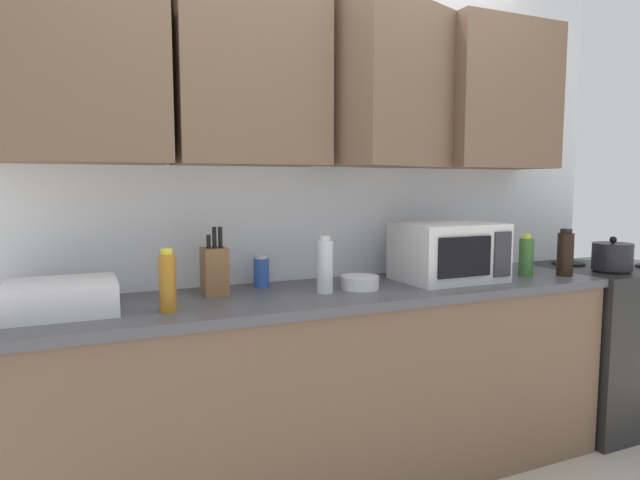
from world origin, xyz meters
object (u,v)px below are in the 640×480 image
(stove_range, at_px, (606,343))
(bottle_clear_tall, at_px, (325,266))
(kettle, at_px, (612,256))
(bottle_blue_cleaner, at_px, (261,272))
(microwave, at_px, (448,252))
(dish_rack, at_px, (61,297))
(bottle_green_oil, at_px, (526,256))
(bottle_amber_vinegar, at_px, (168,282))
(bottle_soy_dark, at_px, (565,253))
(bowl_ceramic_small, at_px, (360,282))
(knife_block, at_px, (215,270))

(stove_range, xyz_separation_m, bottle_clear_tall, (-1.81, -0.03, 0.57))
(kettle, bearing_deg, bottle_blue_cleaner, 169.03)
(microwave, xyz_separation_m, dish_rack, (-1.71, 0.01, -0.08))
(bottle_green_oil, xyz_separation_m, bottle_amber_vinegar, (-1.80, -0.07, 0.01))
(bottle_green_oil, bearing_deg, microwave, 173.05)
(stove_range, xyz_separation_m, bottle_soy_dark, (-0.50, -0.13, 0.56))
(bottle_blue_cleaner, height_order, bottle_soy_dark, bottle_soy_dark)
(bottle_amber_vinegar, height_order, bottle_clear_tall, bottle_clear_tall)
(dish_rack, bearing_deg, bottle_amber_vinegar, -20.11)
(stove_range, bearing_deg, bottle_clear_tall, -179.12)
(kettle, bearing_deg, bowl_ceramic_small, 174.76)
(knife_block, xyz_separation_m, bottle_clear_tall, (0.44, -0.16, 0.01))
(knife_block, relative_size, bottle_blue_cleaner, 1.98)
(bottle_green_oil, distance_m, bottle_amber_vinegar, 1.80)
(knife_block, bearing_deg, bottle_soy_dark, -8.42)
(bottle_green_oil, bearing_deg, bottle_soy_dark, -24.04)
(knife_block, relative_size, bottle_green_oil, 1.35)
(bottle_blue_cleaner, relative_size, bottle_clear_tall, 0.59)
(stove_range, bearing_deg, microwave, 179.49)
(bottle_blue_cleaner, distance_m, bottle_green_oil, 1.36)
(bottle_blue_cleaner, bearing_deg, stove_range, -6.16)
(bottle_clear_tall, height_order, bowl_ceramic_small, bottle_clear_tall)
(stove_range, distance_m, bottle_clear_tall, 1.89)
(knife_block, relative_size, bottle_soy_dark, 1.21)
(bottle_blue_cleaner, distance_m, bottle_clear_tall, 0.32)
(bottle_green_oil, bearing_deg, bowl_ceramic_small, 177.71)
(stove_range, distance_m, microwave, 1.27)
(dish_rack, bearing_deg, bottle_blue_cleaner, 13.46)
(microwave, bearing_deg, bottle_amber_vinegar, -174.89)
(microwave, distance_m, bottle_green_oil, 0.45)
(bottle_amber_vinegar, bearing_deg, bowl_ceramic_small, 6.95)
(bottle_amber_vinegar, bearing_deg, kettle, -0.72)
(stove_range, relative_size, bottle_clear_tall, 3.66)
(stove_range, distance_m, bottle_blue_cleaner, 2.09)
(bottle_soy_dark, bearing_deg, stove_range, 14.10)
(microwave, xyz_separation_m, bottle_green_oil, (0.45, -0.05, -0.04))
(bottle_green_oil, bearing_deg, dish_rack, 178.29)
(bottle_blue_cleaner, bearing_deg, bottle_green_oil, -11.10)
(bottle_green_oil, bearing_deg, stove_range, 3.73)
(dish_rack, xyz_separation_m, knife_block, (0.59, 0.11, 0.04))
(stove_range, distance_m, bottle_soy_dark, 0.76)
(dish_rack, bearing_deg, bottle_soy_dark, -3.56)
(dish_rack, height_order, knife_block, knife_block)
(stove_range, bearing_deg, bottle_green_oil, -176.27)
(dish_rack, distance_m, bottle_blue_cleaner, 0.85)
(bottle_green_oil, xyz_separation_m, bottle_clear_tall, (-1.13, 0.02, 0.02))
(bottle_amber_vinegar, height_order, bowl_ceramic_small, bottle_amber_vinegar)
(knife_block, height_order, bottle_amber_vinegar, knife_block)
(microwave, relative_size, bottle_green_oil, 2.23)
(bottle_soy_dark, xyz_separation_m, bowl_ceramic_small, (-1.12, 0.12, -0.09))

